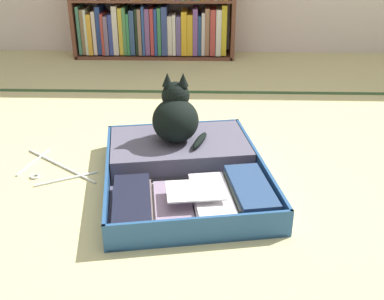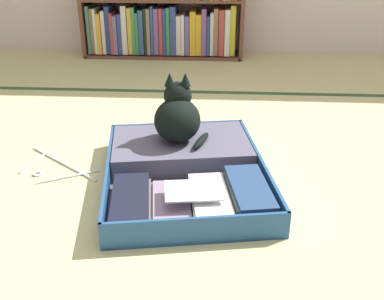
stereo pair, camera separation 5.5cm
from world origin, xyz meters
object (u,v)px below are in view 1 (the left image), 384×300
object	(u,v)px
bookshelf	(153,2)
open_suitcase	(185,168)
black_cat	(176,116)
clothes_hanger	(53,169)

from	to	relation	value
bookshelf	open_suitcase	distance (m)	2.09
bookshelf	black_cat	distance (m)	1.90
black_cat	open_suitcase	bearing A→B (deg)	-74.32
black_cat	clothes_hanger	distance (m)	0.59
open_suitcase	black_cat	bearing A→B (deg)	105.68
open_suitcase	black_cat	distance (m)	0.24
black_cat	clothes_hanger	size ratio (longest dim) A/B	0.76
open_suitcase	black_cat	world-z (taller)	black_cat
bookshelf	clothes_hanger	bearing A→B (deg)	-96.94
open_suitcase	clothes_hanger	world-z (taller)	open_suitcase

